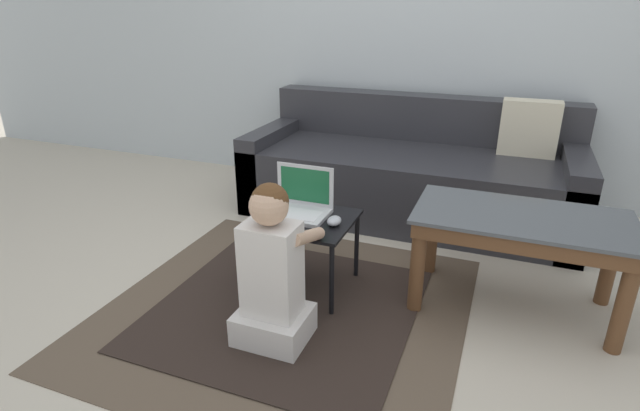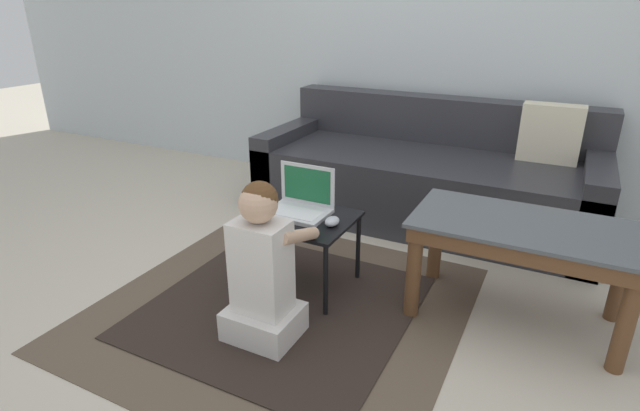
% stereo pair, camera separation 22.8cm
% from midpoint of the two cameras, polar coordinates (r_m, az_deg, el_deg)
% --- Properties ---
extents(ground_plane, '(16.00, 16.00, 0.00)m').
position_cam_midpoint_polar(ground_plane, '(2.55, -2.46, -11.09)').
color(ground_plane, beige).
extents(wall_back, '(9.00, 0.06, 2.50)m').
position_cam_midpoint_polar(wall_back, '(3.89, 8.87, 19.77)').
color(wall_back, silver).
rests_on(wall_back, ground_plane).
extents(area_rug, '(1.70, 1.67, 0.01)m').
position_cam_midpoint_polar(area_rug, '(2.51, -6.58, -11.66)').
color(area_rug, brown).
rests_on(area_rug, ground_plane).
extents(couch, '(2.21, 0.93, 0.82)m').
position_cam_midpoint_polar(couch, '(3.54, 8.63, 3.61)').
color(couch, '#2D2D33').
rests_on(couch, ground_plane).
extents(coffee_table, '(0.97, 0.51, 0.49)m').
position_cam_midpoint_polar(coffee_table, '(2.47, 19.54, -2.84)').
color(coffee_table, '#4C5156').
rests_on(coffee_table, ground_plane).
extents(laptop_desk, '(0.50, 0.44, 0.39)m').
position_cam_midpoint_polar(laptop_desk, '(2.53, -4.50, -2.49)').
color(laptop_desk, black).
rests_on(laptop_desk, ground_plane).
extents(laptop, '(0.31, 0.23, 0.24)m').
position_cam_midpoint_polar(laptop, '(2.54, -5.01, -0.18)').
color(laptop, silver).
rests_on(laptop, laptop_desk).
extents(computer_mouse, '(0.07, 0.09, 0.04)m').
position_cam_midpoint_polar(computer_mouse, '(2.41, -1.06, -1.82)').
color(computer_mouse, '#B2B7C1').
rests_on(computer_mouse, laptop_desk).
extents(person_seated, '(0.31, 0.42, 0.74)m').
position_cam_midpoint_polar(person_seated, '(2.15, -8.51, -7.72)').
color(person_seated, silver).
rests_on(person_seated, ground_plane).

